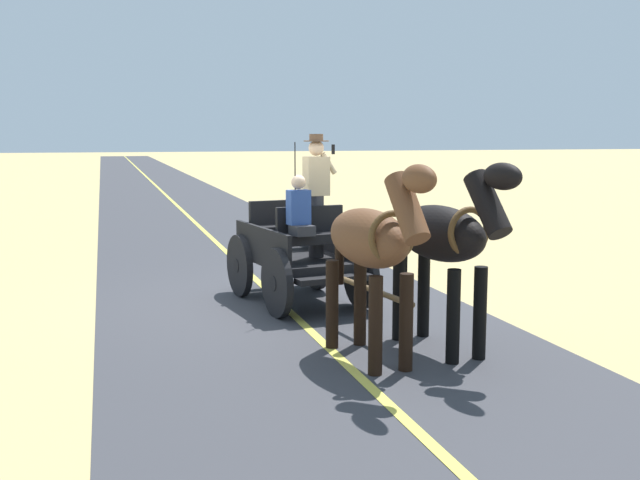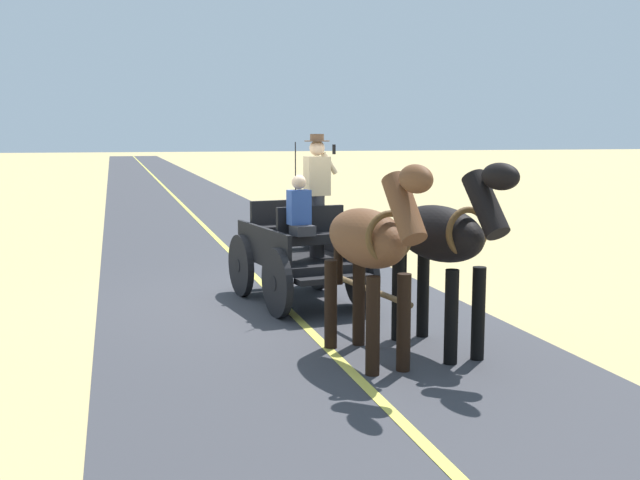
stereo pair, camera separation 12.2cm
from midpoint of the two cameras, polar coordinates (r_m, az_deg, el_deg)
The scene contains 6 objects.
ground_plane at distance 11.45m, azimuth -3.39°, elevation -4.66°, with size 200.00×200.00×0.00m, color tan.
road_surface at distance 11.45m, azimuth -3.39°, elevation -4.64°, with size 5.29×160.00×0.01m, color #38383D.
road_centre_stripe at distance 11.45m, azimuth -3.39°, elevation -4.62°, with size 0.12×160.00×0.00m, color #DBCC4C.
horse_drawn_carriage at distance 11.21m, azimuth -1.80°, elevation -0.68°, with size 1.78×4.51×2.50m.
horse_near_side at distance 8.72m, azimuth 8.95°, elevation 0.13°, with size 0.85×2.15×2.21m.
horse_off_side at distance 8.24m, azimuth 3.55°, elevation -0.24°, with size 0.76×2.15×2.21m.
Camera 1 is at (2.47, 10.89, 2.49)m, focal length 42.64 mm.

